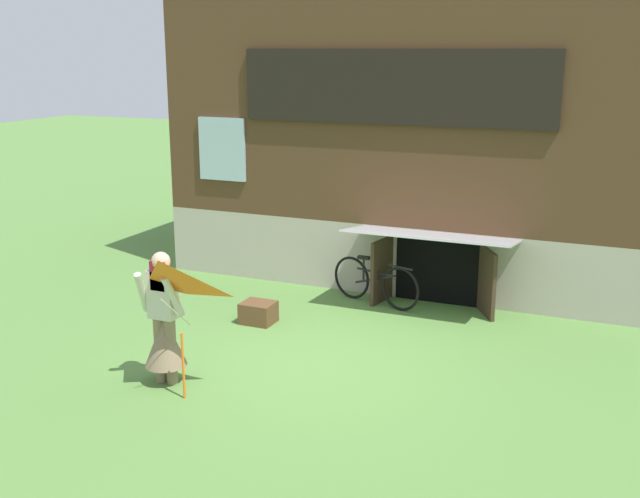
{
  "coord_description": "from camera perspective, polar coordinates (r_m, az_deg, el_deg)",
  "views": [
    {
      "loc": [
        3.81,
        -8.81,
        4.02
      ],
      "look_at": [
        -0.24,
        0.64,
        1.35
      ],
      "focal_mm": 43.34,
      "sensor_mm": 36.0,
      "label": 1
    }
  ],
  "objects": [
    {
      "name": "ground_plane",
      "position": [
        10.41,
        -0.15,
        -8.18
      ],
      "size": [
        60.0,
        60.0,
        0.0
      ],
      "primitive_type": "plane",
      "color": "#56843D"
    },
    {
      "name": "person",
      "position": [
        9.67,
        -11.44,
        -5.79
      ],
      "size": [
        0.61,
        0.53,
        1.68
      ],
      "rotation": [
        0.0,
        0.0,
        -0.03
      ],
      "color": "#7F6B51",
      "rests_on": "ground_plane"
    },
    {
      "name": "log_house",
      "position": [
        14.72,
        8.16,
        8.36
      ],
      "size": [
        8.44,
        5.76,
        4.94
      ],
      "color": "#ADA393",
      "rests_on": "ground_plane"
    },
    {
      "name": "bicycle_black",
      "position": [
        12.51,
        4.1,
        -2.45
      ],
      "size": [
        1.62,
        0.53,
        0.77
      ],
      "rotation": [
        0.0,
        0.0,
        -0.3
      ],
      "color": "black",
      "rests_on": "ground_plane"
    },
    {
      "name": "kite",
      "position": [
        8.86,
        -11.73,
        -3.37
      ],
      "size": [
        0.88,
        0.9,
        1.64
      ],
      "color": "orange",
      "rests_on": "ground_plane"
    },
    {
      "name": "wooden_crate",
      "position": [
        11.74,
        -4.57,
        -4.7
      ],
      "size": [
        0.49,
        0.42,
        0.32
      ],
      "primitive_type": "cube",
      "color": "brown",
      "rests_on": "ground_plane"
    }
  ]
}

